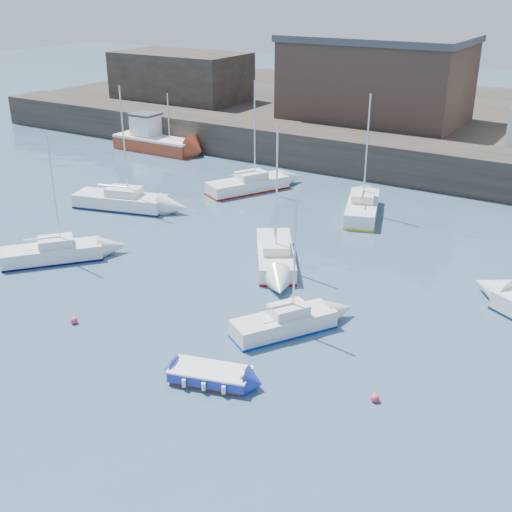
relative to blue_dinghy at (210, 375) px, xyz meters
The scene contains 16 objects.
water 4.52m from the blue_dinghy, 138.38° to the right, with size 220.00×220.00×0.00m, color #2D4760.
quay_wall 32.21m from the blue_dinghy, 96.00° to the left, with size 90.00×5.00×3.00m, color #28231E.
land_strip 50.13m from the blue_dinghy, 93.85° to the left, with size 90.00×32.00×2.80m, color #28231E.
warehouse 41.57m from the blue_dinghy, 103.17° to the left, with size 16.40×10.40×7.60m.
bldg_west 50.30m from the blue_dinghy, 128.80° to the left, with size 14.00×8.00×5.00m.
blue_dinghy is the anchor object (origin of this frame).
fishing_boat 39.04m from the blue_dinghy, 133.08° to the left, with size 8.32×3.19×5.50m.
sailboat_a 15.74m from the blue_dinghy, 160.72° to the left, with size 5.00×5.42×7.29m.
sailboat_b 12.26m from the blue_dinghy, 107.61° to the left, with size 5.12×6.40×8.13m.
sailboat_c 5.11m from the blue_dinghy, 83.35° to the left, with size 3.96×5.02×6.50m.
sailboat_e 22.85m from the blue_dinghy, 141.46° to the left, with size 7.00×3.79×8.59m.
sailboat_f 22.01m from the blue_dinghy, 96.89° to the left, with size 3.94×6.61×8.19m.
sailboat_h 25.47m from the blue_dinghy, 118.79° to the left, with size 4.79×6.68×8.30m.
buoy_near 8.35m from the blue_dinghy, behind, with size 0.35×0.35×0.35m, color #F83057.
buoy_mid 6.61m from the blue_dinghy, 20.26° to the left, with size 0.35×0.35×0.35m, color #F83057.
buoy_far 16.14m from the blue_dinghy, 111.18° to the left, with size 0.43×0.43×0.43m, color #F83057.
Camera 1 is at (16.40, -14.68, 15.13)m, focal length 45.00 mm.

